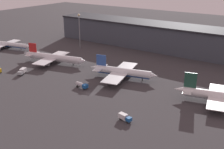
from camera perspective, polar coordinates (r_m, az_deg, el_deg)
name	(u,v)px	position (r m, az deg, el deg)	size (l,w,h in m)	color
ground	(88,94)	(141.39, -4.80, -3.89)	(600.00, 600.00, 0.00)	#383538
terminal_building	(169,38)	(218.21, 11.55, 7.34)	(193.91, 27.07, 19.68)	#3D424C
airplane_0	(6,44)	(237.22, -20.77, 5.79)	(45.45, 32.20, 11.79)	white
airplane_1	(54,58)	(189.34, -11.73, 3.36)	(47.51, 32.73, 12.03)	silver
airplane_2	(122,72)	(159.35, 2.14, 0.53)	(40.53, 38.05, 12.44)	white
airplane_3	(222,97)	(138.66, 21.37, -4.19)	(43.54, 31.19, 13.31)	white
service_vehicle_1	(22,71)	(174.53, -17.76, 0.65)	(5.59, 7.72, 3.15)	#9EA3A8
service_vehicle_2	(82,85)	(147.71, -6.18, -2.13)	(7.57, 3.14, 2.80)	#195199
service_vehicle_5	(125,117)	(116.46, 2.58, -8.64)	(6.21, 3.03, 2.82)	#195199
lamp_post_0	(79,27)	(219.29, -6.66, 9.59)	(1.80, 1.80, 26.99)	slate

